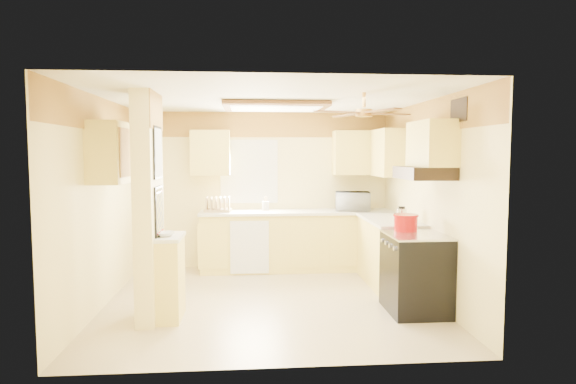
{
  "coord_description": "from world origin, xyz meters",
  "views": [
    {
      "loc": [
        -0.25,
        -5.89,
        1.84
      ],
      "look_at": [
        0.26,
        0.35,
        1.34
      ],
      "focal_mm": 30.0,
      "sensor_mm": 36.0,
      "label": 1
    }
  ],
  "objects": [
    {
      "name": "microwave",
      "position": [
        1.39,
        1.58,
        1.09
      ],
      "size": [
        0.58,
        0.43,
        0.29
      ],
      "primitive_type": "imported",
      "rotation": [
        0.0,
        0.0,
        3.01
      ],
      "color": "white",
      "rests_on": "countertop_back"
    },
    {
      "name": "wall_left",
      "position": [
        -2.0,
        0.0,
        1.25
      ],
      "size": [
        0.0,
        3.8,
        3.8
      ],
      "primitive_type": "plane",
      "rotation": [
        1.57,
        0.0,
        1.57
      ],
      "color": "#FFEB9B",
      "rests_on": "floor"
    },
    {
      "name": "lower_cabinets_right",
      "position": [
        1.7,
        0.6,
        0.45
      ],
      "size": [
        0.6,
        1.4,
        0.9
      ],
      "primitive_type": "cube",
      "color": "#F3DF72",
      "rests_on": "floor"
    },
    {
      "name": "dish_rack",
      "position": [
        -0.74,
        1.58,
        1.02
      ],
      "size": [
        0.42,
        0.33,
        0.23
      ],
      "color": "tan",
      "rests_on": "countertop_back"
    },
    {
      "name": "ceiling_light_panel",
      "position": [
        0.1,
        0.5,
        2.46
      ],
      "size": [
        1.35,
        0.95,
        0.06
      ],
      "color": "brown",
      "rests_on": "ceiling"
    },
    {
      "name": "kettle",
      "position": [
        1.76,
        0.27,
        1.03
      ],
      "size": [
        0.13,
        0.13,
        0.2
      ],
      "color": "silver",
      "rests_on": "countertop_right"
    },
    {
      "name": "wall_back",
      "position": [
        0.0,
        1.9,
        1.25
      ],
      "size": [
        4.0,
        0.0,
        4.0
      ],
      "primitive_type": "plane",
      "rotation": [
        1.57,
        0.0,
        0.0
      ],
      "color": "#FFEB9B",
      "rests_on": "floor"
    },
    {
      "name": "vent_grate",
      "position": [
        1.98,
        -0.9,
        2.3
      ],
      "size": [
        0.02,
        0.4,
        0.25
      ],
      "primitive_type": "cube",
      "color": "black",
      "rests_on": "wall_right"
    },
    {
      "name": "dishwasher_panel",
      "position": [
        -0.25,
        1.29,
        0.43
      ],
      "size": [
        0.58,
        0.02,
        0.8
      ],
      "primitive_type": "cube",
      "color": "white",
      "rests_on": "lower_cabinets_back"
    },
    {
      "name": "dutch_oven",
      "position": [
        1.62,
        -0.31,
        1.02
      ],
      "size": [
        0.3,
        0.3,
        0.2
      ],
      "color": "#A30A0A",
      "rests_on": "stove"
    },
    {
      "name": "ceiling_fan",
      "position": [
        1.0,
        -0.7,
        2.29
      ],
      "size": [
        1.15,
        1.15,
        0.26
      ],
      "color": "gold",
      "rests_on": "ceiling"
    },
    {
      "name": "upper_cab_left_wall",
      "position": [
        -1.82,
        -0.25,
        1.85
      ],
      "size": [
        0.35,
        0.75,
        0.7
      ],
      "primitive_type": "cube",
      "color": "#F3DF72",
      "rests_on": "wall_left"
    },
    {
      "name": "countertop_right",
      "position": [
        1.69,
        0.6,
        0.92
      ],
      "size": [
        0.64,
        1.44,
        0.04
      ],
      "primitive_type": "cube",
      "color": "silver",
      "rests_on": "lower_cabinets_right"
    },
    {
      "name": "partition_column",
      "position": [
        -1.35,
        -0.55,
        1.25
      ],
      "size": [
        0.2,
        0.7,
        2.5
      ],
      "primitive_type": "cube",
      "color": "#FFEB9B",
      "rests_on": "floor"
    },
    {
      "name": "lower_cabinets_back",
      "position": [
        0.5,
        1.6,
        0.45
      ],
      "size": [
        3.0,
        0.6,
        0.9
      ],
      "primitive_type": "cube",
      "color": "#F3DF72",
      "rests_on": "floor"
    },
    {
      "name": "countertop_back",
      "position": [
        0.5,
        1.59,
        0.92
      ],
      "size": [
        3.04,
        0.64,
        0.04
      ],
      "primitive_type": "cube",
      "color": "silver",
      "rests_on": "lower_cabinets_back"
    },
    {
      "name": "upper_cab_right",
      "position": [
        1.82,
        1.25,
        1.85
      ],
      "size": [
        0.35,
        1.0,
        0.7
      ],
      "primitive_type": "cube",
      "color": "#F3DF72",
      "rests_on": "wall_right"
    },
    {
      "name": "stove",
      "position": [
        1.67,
        -0.55,
        0.46
      ],
      "size": [
        0.68,
        0.77,
        0.92
      ],
      "color": "black",
      "rests_on": "floor"
    },
    {
      "name": "ledge_top",
      "position": [
        -1.13,
        -0.55,
        0.92
      ],
      "size": [
        0.28,
        0.58,
        0.04
      ],
      "primitive_type": "cube",
      "color": "silver",
      "rests_on": "partition_ledge"
    },
    {
      "name": "upper_cab_back_right",
      "position": [
        1.55,
        1.72,
        1.85
      ],
      "size": [
        0.9,
        0.35,
        0.7
      ],
      "primitive_type": "cube",
      "color": "#F3DF72",
      "rests_on": "wall_back"
    },
    {
      "name": "upper_cab_over_stove",
      "position": [
        1.82,
        -0.55,
        1.95
      ],
      "size": [
        0.35,
        0.76,
        0.52
      ],
      "primitive_type": "cube",
      "color": "#F3DF72",
      "rests_on": "wall_right"
    },
    {
      "name": "range_hood",
      "position": [
        1.74,
        -0.55,
        1.62
      ],
      "size": [
        0.5,
        0.76,
        0.14
      ],
      "primitive_type": "cube",
      "color": "black",
      "rests_on": "upper_cab_over_stove"
    },
    {
      "name": "utensil_crock",
      "position": [
        0.01,
        1.73,
        1.01
      ],
      "size": [
        0.11,
        0.11,
        0.22
      ],
      "color": "white",
      "rests_on": "countertop_back"
    },
    {
      "name": "wall_right",
      "position": [
        2.0,
        0.0,
        1.25
      ],
      "size": [
        0.0,
        3.8,
        3.8
      ],
      "primitive_type": "plane",
      "rotation": [
        1.57,
        0.0,
        -1.57
      ],
      "color": "#FFEB9B",
      "rests_on": "floor"
    },
    {
      "name": "upper_cab_back_left",
      "position": [
        -0.85,
        1.72,
        1.85
      ],
      "size": [
        0.6,
        0.35,
        0.7
      ],
      "primitive_type": "cube",
      "color": "#F3DF72",
      "rests_on": "wall_back"
    },
    {
      "name": "partition_ledge",
      "position": [
        -1.13,
        -0.55,
        0.45
      ],
      "size": [
        0.25,
        0.55,
        0.9
      ],
      "primitive_type": "cube",
      "color": "#F3DF72",
      "rests_on": "floor"
    },
    {
      "name": "ceiling",
      "position": [
        0.0,
        0.0,
        2.5
      ],
      "size": [
        4.0,
        4.0,
        0.0
      ],
      "primitive_type": "plane",
      "rotation": [
        3.14,
        0.0,
        0.0
      ],
      "color": "white",
      "rests_on": "wall_back"
    },
    {
      "name": "floor",
      "position": [
        0.0,
        0.0,
        0.0
      ],
      "size": [
        4.0,
        4.0,
        0.0
      ],
      "primitive_type": "plane",
      "color": "#C4B087",
      "rests_on": "ground"
    },
    {
      "name": "poster_nashville",
      "position": [
        -1.24,
        -0.55,
        1.2
      ],
      "size": [
        0.02,
        0.42,
        0.57
      ],
      "color": "black",
      "rests_on": "partition_column"
    },
    {
      "name": "wall_front",
      "position": [
        0.0,
        -1.9,
        1.25
      ],
      "size": [
        4.0,
        0.0,
        4.0
      ],
      "primitive_type": "plane",
      "rotation": [
        -1.57,
        0.0,
        0.0
      ],
      "color": "#FFEB9B",
      "rests_on": "floor"
    },
    {
      "name": "poster_menu",
      "position": [
        -1.24,
        -0.55,
        1.85
      ],
      "size": [
        0.02,
        0.42,
        0.57
      ],
      "color": "black",
      "rests_on": "partition_column"
    },
    {
      "name": "wallpaper_border",
      "position": [
        0.0,
        1.88,
        2.3
      ],
      "size": [
        4.0,
        0.02,
        0.4
      ],
      "primitive_type": "cube",
      "color": "gold",
      "rests_on": "wall_back"
    },
    {
      "name": "bowl",
      "position": [
        -1.16,
        -0.62,
        0.96
      ],
      "size": [
        0.25,
        0.25,
        0.05
      ],
      "primitive_type": "imported",
      "rotation": [
        0.0,
        0.0,
        0.3
      ],
      "color": "white",
      "rests_on": "ledge_top"
    },
    {
      "name": "window",
      "position": [
        -0.25,
        1.89,
        1.55
      ],
      "size": [
        0.92,
        0.02,
        1.02
      ],
      "color": "white",
      "rests_on": "wall_back"
    }
  ]
}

